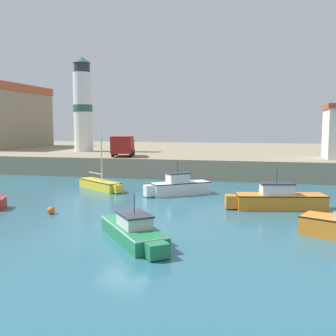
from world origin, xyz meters
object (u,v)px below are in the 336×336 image
(motorboat_white_1, at_px, (178,186))
(lighthouse, at_px, (83,106))
(motorboat_green_0, at_px, (134,231))
(mooring_buoy, at_px, (51,210))
(motorboat_orange_4, at_px, (278,199))
(sailboat_yellow_6, at_px, (100,184))
(truck_on_quay, at_px, (123,145))

(motorboat_white_1, bearing_deg, lighthouse, 132.35)
(motorboat_green_0, distance_m, mooring_buoy, 7.84)
(motorboat_white_1, bearing_deg, motorboat_orange_4, -26.60)
(sailboat_yellow_6, xyz_separation_m, truck_on_quay, (-1.53, 9.82, 2.80))
(motorboat_white_1, height_order, motorboat_orange_4, motorboat_white_1)
(motorboat_orange_4, height_order, mooring_buoy, motorboat_orange_4)
(motorboat_orange_4, distance_m, lighthouse, 33.01)
(sailboat_yellow_6, xyz_separation_m, lighthouse, (-9.61, 17.12, 7.44))
(motorboat_green_0, bearing_deg, mooring_buoy, 147.93)
(sailboat_yellow_6, distance_m, truck_on_quay, 10.33)
(sailboat_yellow_6, bearing_deg, lighthouse, 119.32)
(motorboat_orange_4, relative_size, truck_on_quay, 1.39)
(motorboat_green_0, relative_size, truck_on_quay, 1.15)
(lighthouse, bearing_deg, sailboat_yellow_6, -60.68)
(motorboat_white_1, relative_size, mooring_buoy, 10.67)
(sailboat_yellow_6, height_order, lighthouse, lighthouse)
(motorboat_green_0, relative_size, motorboat_orange_4, 0.82)
(motorboat_green_0, xyz_separation_m, truck_on_quay, (-8.94, 23.29, 2.74))
(sailboat_yellow_6, bearing_deg, truck_on_quay, 98.84)
(motorboat_orange_4, distance_m, truck_on_quay, 21.48)
(lighthouse, bearing_deg, motorboat_white_1, -47.65)
(motorboat_white_1, bearing_deg, motorboat_green_0, -87.66)
(lighthouse, bearing_deg, mooring_buoy, -68.56)
(motorboat_green_0, relative_size, mooring_buoy, 11.72)
(motorboat_green_0, distance_m, lighthouse, 35.77)
(sailboat_yellow_6, bearing_deg, motorboat_green_0, -61.19)
(motorboat_white_1, relative_size, truck_on_quay, 1.04)
(motorboat_green_0, bearing_deg, sailboat_yellow_6, 118.81)
(sailboat_yellow_6, xyz_separation_m, mooring_buoy, (0.77, -9.31, -0.20))
(lighthouse, xyz_separation_m, truck_on_quay, (8.08, -7.29, -4.64))
(motorboat_green_0, bearing_deg, lighthouse, 119.10)
(motorboat_green_0, height_order, motorboat_orange_4, motorboat_orange_4)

